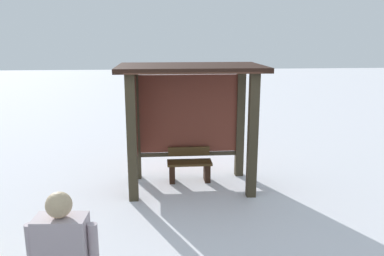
% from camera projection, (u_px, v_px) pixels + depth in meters
% --- Properties ---
extents(ground_plane, '(60.00, 60.00, 0.00)m').
position_uv_depth(ground_plane, '(191.00, 186.00, 8.24)').
color(ground_plane, white).
extents(bus_shelter, '(2.88, 1.77, 2.57)m').
position_uv_depth(bus_shelter, '(186.00, 101.00, 7.97)').
color(bus_shelter, '#383021').
rests_on(bus_shelter, ground).
extents(bench_left_inside, '(0.97, 0.41, 0.73)m').
position_uv_depth(bench_left_inside, '(189.00, 167.00, 8.48)').
color(bench_left_inside, '#463117').
rests_on(bench_left_inside, ground).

